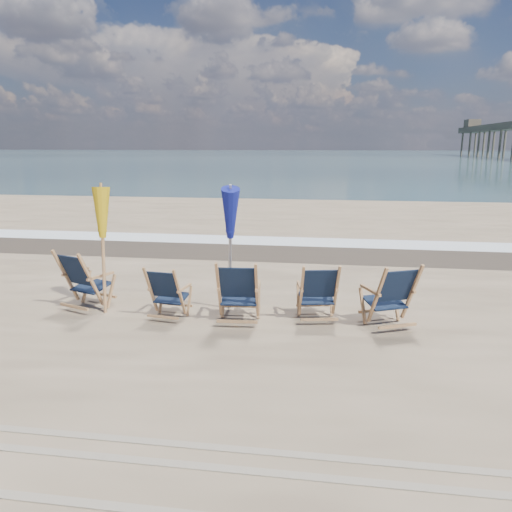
# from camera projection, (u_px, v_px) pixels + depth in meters

# --- Properties ---
(ocean) EXTENTS (400.00, 400.00, 0.00)m
(ocean) POSITION_uv_depth(u_px,v_px,m) (327.00, 155.00, 130.44)
(ocean) COLOR #3C5B63
(ocean) RESTS_ON ground
(surf_foam) EXTENTS (200.00, 1.40, 0.01)m
(surf_foam) POSITION_uv_depth(u_px,v_px,m) (286.00, 241.00, 14.94)
(surf_foam) COLOR silver
(surf_foam) RESTS_ON ground
(wet_sand_strip) EXTENTS (200.00, 2.60, 0.00)m
(wet_sand_strip) POSITION_uv_depth(u_px,v_px,m) (281.00, 252.00, 13.49)
(wet_sand_strip) COLOR #42362A
(wet_sand_strip) RESTS_ON ground
(tire_tracks) EXTENTS (80.00, 1.30, 0.01)m
(tire_tracks) POSITION_uv_depth(u_px,v_px,m) (169.00, 486.00, 4.23)
(tire_tracks) COLOR gray
(tire_tracks) RESTS_ON ground
(beach_chair_0) EXTENTS (0.93, 0.99, 1.10)m
(beach_chair_0) POSITION_uv_depth(u_px,v_px,m) (91.00, 283.00, 8.44)
(beach_chair_0) COLOR black
(beach_chair_0) RESTS_ON ground
(beach_chair_1) EXTENTS (0.68, 0.74, 0.93)m
(beach_chair_1) POSITION_uv_depth(u_px,v_px,m) (180.00, 295.00, 8.06)
(beach_chair_1) COLOR black
(beach_chair_1) RESTS_ON ground
(beach_chair_2) EXTENTS (0.74, 0.82, 1.08)m
(beach_chair_2) POSITION_uv_depth(u_px,v_px,m) (257.00, 293.00, 7.86)
(beach_chair_2) COLOR black
(beach_chair_2) RESTS_ON ground
(beach_chair_3) EXTENTS (0.77, 0.83, 1.01)m
(beach_chair_3) POSITION_uv_depth(u_px,v_px,m) (336.00, 293.00, 8.02)
(beach_chair_3) COLOR black
(beach_chair_3) RESTS_ON ground
(beach_chair_4) EXTENTS (0.95, 1.00, 1.08)m
(beach_chair_4) POSITION_uv_depth(u_px,v_px,m) (412.00, 295.00, 7.77)
(beach_chair_4) COLOR black
(beach_chair_4) RESTS_ON ground
(umbrella_yellow) EXTENTS (0.30, 0.30, 2.13)m
(umbrella_yellow) POSITION_uv_depth(u_px,v_px,m) (101.00, 220.00, 8.33)
(umbrella_yellow) COLOR #AC7B4D
(umbrella_yellow) RESTS_ON ground
(umbrella_blue) EXTENTS (0.30, 0.30, 2.26)m
(umbrella_blue) POSITION_uv_depth(u_px,v_px,m) (230.00, 214.00, 8.14)
(umbrella_blue) COLOR #A5A5AD
(umbrella_blue) RESTS_ON ground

